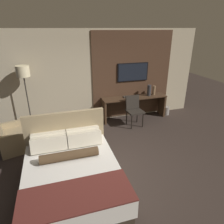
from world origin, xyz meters
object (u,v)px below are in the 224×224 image
desk (134,103)px  desk_chair (134,108)px  waste_bin (166,111)px  vase_short (154,90)px  armchair_by_window (15,138)px  bed (72,173)px  vase_tall (149,90)px  tv (133,72)px  book (127,97)px  floor_lamp (24,77)px

desk → desk_chair: (-0.20, -0.47, 0.03)m
desk_chair → waste_bin: bearing=11.6°
vase_short → armchair_by_window: bearing=-169.1°
bed → vase_tall: size_ratio=5.84×
vase_short → waste_bin: bearing=-6.4°
waste_bin → tv: bearing=168.0°
book → desk_chair: bearing=-82.8°
vase_tall → book: size_ratio=1.54×
desk_chair → vase_short: size_ratio=3.08×
book → waste_bin: bearing=-2.4°
tv → book: size_ratio=4.43×
armchair_by_window → floor_lamp: 1.58m
vase_tall → desk_chair: bearing=-149.2°
desk_chair → floor_lamp: size_ratio=0.48×
bed → vase_short: bearing=41.0°
tv → vase_tall: bearing=-25.8°
tv → floor_lamp: floor_lamp is taller
desk_chair → vase_short: (0.89, 0.46, 0.35)m
book → waste_bin: book is taller
bed → armchair_by_window: 2.18m
desk_chair → armchair_by_window: bearing=-178.1°
desk → vase_tall: 0.65m
book → bed: bearing=-128.2°
vase_tall → bed: bearing=-137.5°
desk_chair → vase_tall: bearing=26.5°
armchair_by_window → vase_tall: bearing=-95.3°
vase_tall → book: (-0.75, 0.04, -0.16)m
desk → vase_short: size_ratio=7.09×
vase_short → tv: bearing=164.0°
vase_tall → vase_short: bearing=11.5°
armchair_by_window → bed: bearing=-162.7°
bed → desk: bed is taller
floor_lamp → vase_short: 3.94m
desk → desk_chair: desk_chair is taller
bed → desk_chair: bed is taller
vase_tall → tv: bearing=154.2°
book → tv: bearing=37.1°
bed → desk_chair: bearing=45.6°
bed → waste_bin: 4.38m
book → waste_bin: (1.46, -0.06, -0.63)m
vase_tall → book: bearing=176.6°
desk → waste_bin: desk is taller
desk_chair → armchair_by_window: desk_chair is taller
desk → tv: bearing=90.0°
vase_tall → waste_bin: size_ratio=1.27×
floor_lamp → desk_chair: bearing=-7.2°
desk → waste_bin: 1.27m
book → armchair_by_window: bearing=-166.0°
floor_lamp → book: floor_lamp is taller
desk_chair → floor_lamp: bearing=168.5°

